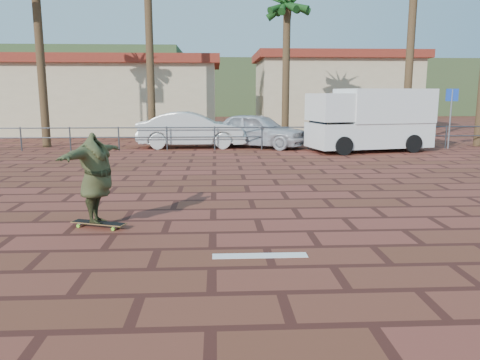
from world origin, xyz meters
name	(u,v)px	position (x,y,z in m)	size (l,w,h in m)	color
ground	(213,233)	(0.00, 0.00, 0.00)	(120.00, 120.00, 0.00)	brown
paint_stripe	(260,256)	(0.70, -1.20, 0.00)	(1.40, 0.22, 0.01)	white
guardrail	(215,134)	(0.00, 12.00, 0.68)	(24.06, 0.06, 1.00)	#47494F
palm_center	(287,8)	(3.50, 15.50, 6.36)	(2.40, 2.40, 7.75)	brown
building_west	(118,95)	(-6.00, 22.00, 2.28)	(12.60, 7.60, 4.50)	beige
building_east	(333,91)	(8.00, 24.00, 2.54)	(10.60, 6.60, 5.00)	beige
hill_front	(215,88)	(0.00, 50.00, 3.00)	(70.00, 18.00, 6.00)	#384C28
hill_back	(47,81)	(-22.00, 56.00, 4.00)	(35.00, 14.00, 8.00)	#384C28
longboard	(99,223)	(-2.03, 0.41, 0.08)	(1.03, 0.55, 0.10)	olive
skateboarder	(96,178)	(-2.03, 0.41, 0.90)	(1.96, 0.53, 1.60)	#3B3F22
campervan	(370,119)	(6.41, 11.35, 1.34)	(5.23, 3.05, 2.55)	white
car_silver	(257,130)	(1.87, 13.00, 0.76)	(1.78, 4.43, 1.51)	silver
car_white	(192,130)	(-1.00, 13.00, 0.78)	(1.65, 4.73, 1.56)	silver
street_sign	(451,107)	(10.12, 12.00, 1.78)	(0.52, 0.09, 2.55)	gray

